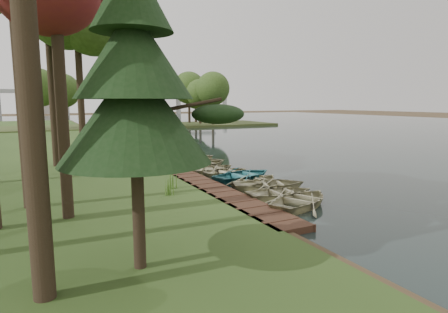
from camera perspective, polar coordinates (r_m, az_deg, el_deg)
name	(u,v)px	position (r m, az deg, el deg)	size (l,w,h in m)	color
ground	(231,186)	(20.80, 1.09, -4.52)	(300.00, 300.00, 0.00)	#3D2F1D
water	(356,135)	(54.92, 19.44, 3.05)	(130.00, 200.00, 0.05)	black
boardwalk	(205,186)	(20.09, -2.97, -4.55)	(1.60, 16.00, 0.30)	#362015
peninsula	(143,126)	(70.29, -12.24, 4.55)	(50.00, 14.00, 0.45)	#37421D
far_trees	(123,92)	(69.42, -15.10, 9.53)	(45.60, 5.60, 8.80)	black
bridge	(104,95)	(139.68, -17.88, 8.94)	(95.90, 4.00, 8.60)	#A5A5A0
building_a	(139,91)	(162.86, -12.78, 9.67)	(10.00, 8.00, 18.00)	#A5A5A0
building_b	(47,98)	(163.02, -25.32, 8.02)	(8.00, 8.00, 12.00)	#A5A5A0
rowboat_0	(302,198)	(16.90, 11.77, -6.21)	(2.64, 3.70, 0.77)	tan
rowboat_1	(281,191)	(18.15, 8.65, -5.22)	(2.41, 3.38, 0.70)	tan
rowboat_2	(269,183)	(19.69, 6.92, -3.99)	(2.72, 3.81, 0.79)	tan
rowboat_3	(257,179)	(20.59, 5.03, -3.51)	(2.49, 3.49, 0.72)	tan
rowboat_4	(244,174)	(21.87, 3.05, -2.65)	(2.83, 3.97, 0.82)	#286A6F
rowboat_5	(227,170)	(23.47, 0.39, -2.13)	(2.16, 3.03, 0.63)	tan
rowboat_6	(213,167)	(24.47, -1.66, -1.66)	(2.27, 3.18, 0.66)	tan
rowboat_7	(204,163)	(26.09, -3.04, -0.95)	(2.58, 3.61, 0.75)	tan
rowboat_8	(199,160)	(27.20, -3.88, -0.54)	(2.67, 3.74, 0.78)	tan
rowboat_9	(188,157)	(28.83, -5.46, 0.00)	(2.87, 4.02, 0.83)	tan
stored_rowboat	(125,166)	(24.54, -14.90, -1.37)	(2.12, 2.97, 0.61)	tan
tree_4	(77,32)	(25.86, -21.48, 17.22)	(3.93, 3.93, 10.36)	black
tree_6	(46,5)	(28.30, -25.44, 20.08)	(4.38, 4.38, 12.47)	black
pine_tree	(134,81)	(9.63, -13.55, 11.14)	(3.80, 3.80, 7.89)	black
reeds_0	(173,178)	(18.96, -7.78, -3.27)	(0.60, 0.60, 1.07)	#3F661E
reeds_1	(168,186)	(17.62, -8.56, -4.52)	(0.60, 0.60, 0.87)	#3F661E
reeds_2	(124,161)	(25.10, -15.01, -0.63)	(0.60, 0.60, 1.08)	#3F661E
reeds_3	(156,161)	(24.86, -10.33, -0.65)	(0.60, 0.60, 1.00)	#3F661E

